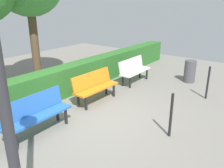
# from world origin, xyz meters

# --- Properties ---
(ground_plane) EXTENTS (16.00, 16.00, 0.00)m
(ground_plane) POSITION_xyz_m (0.00, 0.00, 0.00)
(ground_plane) COLOR gray
(bench_white) EXTENTS (1.48, 0.48, 0.86)m
(bench_white) POSITION_xyz_m (-3.06, -0.75, 0.48)
(bench_white) COLOR white
(bench_white) RESTS_ON ground_plane
(bench_orange) EXTENTS (1.52, 0.50, 0.86)m
(bench_orange) POSITION_xyz_m (-0.93, -0.74, 0.48)
(bench_orange) COLOR orange
(bench_orange) RESTS_ON ground_plane
(bench_blue) EXTENTS (1.64, 0.48, 0.86)m
(bench_blue) POSITION_xyz_m (1.19, -0.60, 0.48)
(bench_blue) COLOR blue
(bench_blue) RESTS_ON ground_plane
(hedge_row) EXTENTS (11.66, 0.57, 0.90)m
(hedge_row) POSITION_xyz_m (-0.97, -1.84, 0.45)
(hedge_row) COLOR #2D6B28
(hedge_row) RESTS_ON ground_plane
(railing_post_near) EXTENTS (0.06, 0.06, 1.00)m
(railing_post_near) POSITION_xyz_m (-3.10, 1.81, 0.50)
(railing_post_near) COLOR black
(railing_post_near) RESTS_ON ground_plane
(railing_post_mid) EXTENTS (0.06, 0.06, 1.00)m
(railing_post_mid) POSITION_xyz_m (-0.48, 1.81, 0.50)
(railing_post_mid) COLOR black
(railing_post_mid) RESTS_ON ground_plane
(trash_bin) EXTENTS (0.40, 0.40, 0.79)m
(trash_bin) POSITION_xyz_m (-4.31, 0.84, 0.40)
(trash_bin) COLOR #4C4C51
(trash_bin) RESTS_ON ground_plane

